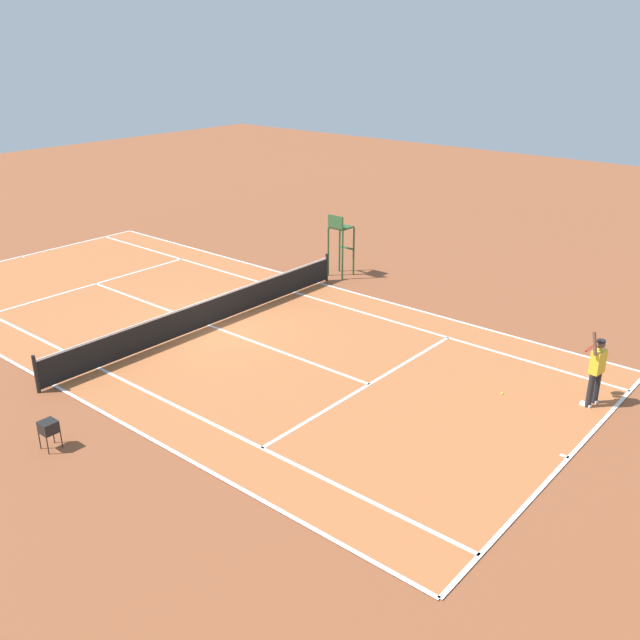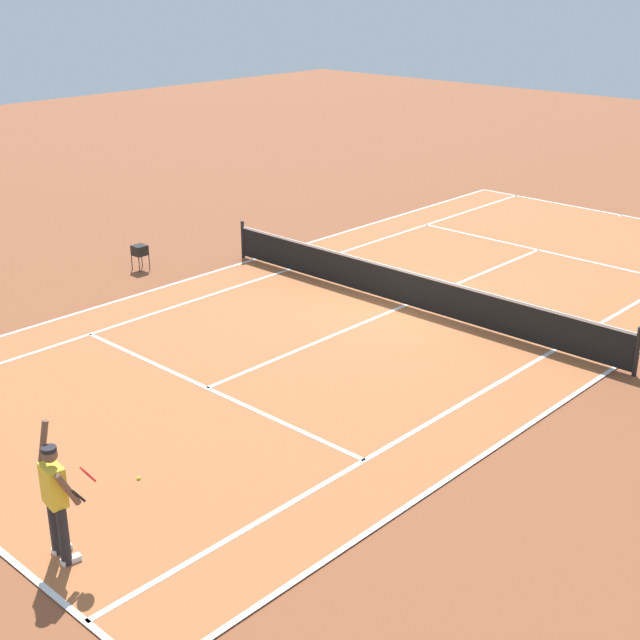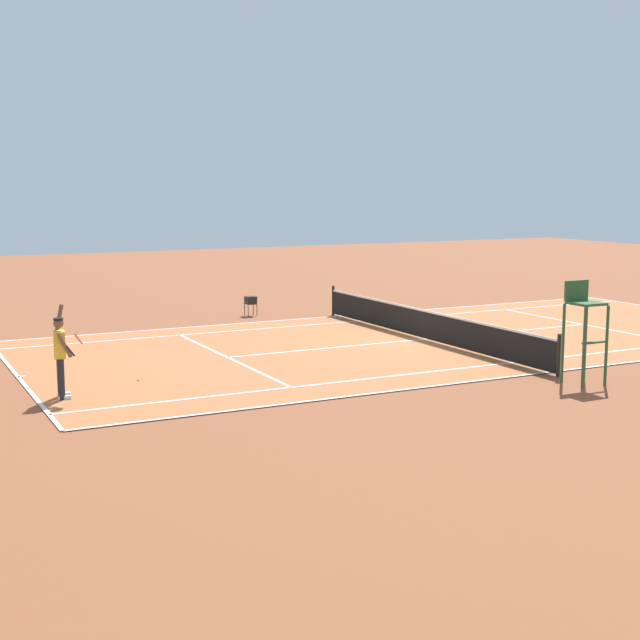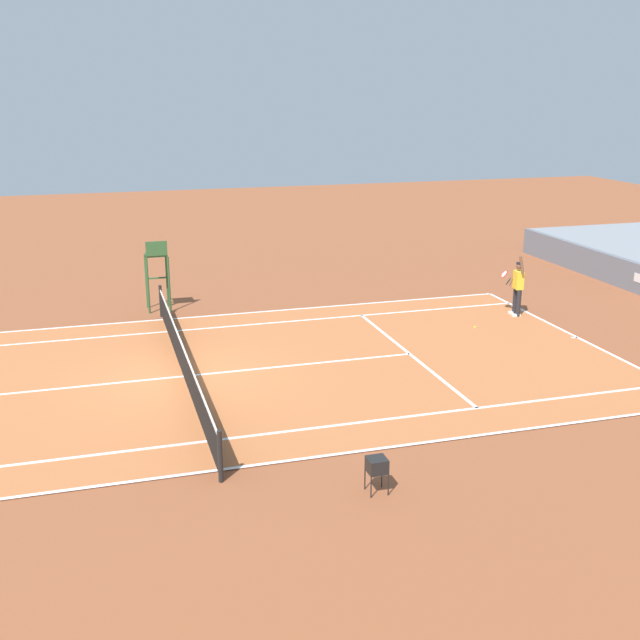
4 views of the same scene
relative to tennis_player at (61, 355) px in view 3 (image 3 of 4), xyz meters
name	(u,v)px [view 3 (image 3 of 4)]	position (x,y,z in m)	size (l,w,h in m)	color
ground_plane	(424,340)	(2.73, -11.35, -0.99)	(80.00, 80.00, 0.00)	brown
court	(424,340)	(2.73, -11.35, -0.98)	(11.08, 23.88, 0.03)	#B76638
net	(424,323)	(2.73, -11.35, -0.47)	(11.98, 0.10, 1.07)	black
tennis_player	(61,355)	(0.00, 0.00, 0.00)	(0.81, 0.62, 2.08)	#232328
tennis_ball	(138,380)	(0.94, -1.98, -0.96)	(0.07, 0.07, 0.07)	#D1E533
umpire_chair	(584,319)	(-4.00, -11.35, 0.56)	(0.77, 0.77, 2.44)	#2D562D
ball_hopper	(251,300)	(9.90, -8.63, -0.42)	(0.36, 0.36, 0.70)	black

